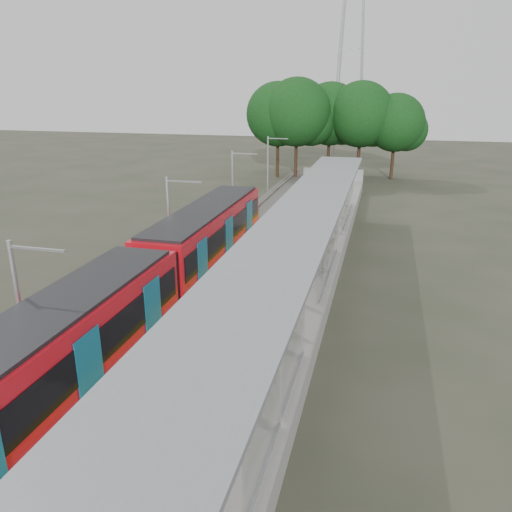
% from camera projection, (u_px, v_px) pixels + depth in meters
% --- Properties ---
extents(trackbed, '(3.00, 70.00, 0.24)m').
position_uv_depth(trackbed, '(208.00, 266.00, 28.83)').
color(trackbed, '#59544C').
rests_on(trackbed, ground).
extents(platform, '(6.00, 50.00, 1.00)m').
position_uv_depth(platform, '(284.00, 267.00, 27.64)').
color(platform, gray).
rests_on(platform, ground).
extents(tactile_strip, '(0.60, 50.00, 0.02)m').
position_uv_depth(tactile_strip, '(240.00, 254.00, 28.08)').
color(tactile_strip, yellow).
rests_on(tactile_strip, platform).
extents(end_fence, '(6.00, 0.10, 1.20)m').
position_uv_depth(end_fence, '(333.00, 174.00, 50.17)').
color(end_fence, '#9EA0A5').
rests_on(end_fence, platform).
extents(train, '(2.74, 27.60, 3.62)m').
position_uv_depth(train, '(151.00, 278.00, 21.71)').
color(train, black).
rests_on(train, ground).
extents(canopy, '(3.27, 38.00, 3.66)m').
position_uv_depth(canopy, '(304.00, 221.00, 22.58)').
color(canopy, '#9EA0A5').
rests_on(canopy, platform).
extents(pylon, '(8.00, 4.00, 38.00)m').
position_uv_depth(pylon, '(353.00, 19.00, 70.53)').
color(pylon, '#9EA0A5').
rests_on(pylon, ground).
extents(tree_cluster, '(19.59, 10.72, 11.04)m').
position_uv_depth(tree_cluster, '(327.00, 115.00, 55.52)').
color(tree_cluster, '#382316').
rests_on(tree_cluster, ground).
extents(catenary_masts, '(2.08, 48.16, 5.40)m').
position_uv_depth(catenary_masts, '(170.00, 222.00, 27.41)').
color(catenary_masts, '#9EA0A5').
rests_on(catenary_masts, ground).
extents(bench_mid, '(1.06, 1.66, 1.09)m').
position_uv_depth(bench_mid, '(305.00, 261.00, 25.39)').
color(bench_mid, '#0E1648').
rests_on(bench_mid, platform).
extents(bench_far, '(0.50, 1.38, 0.92)m').
position_uv_depth(bench_far, '(324.00, 232.00, 30.72)').
color(bench_far, '#0E1648').
rests_on(bench_far, platform).
extents(info_pillar_near, '(0.36, 0.36, 1.60)m').
position_uv_depth(info_pillar_near, '(279.00, 313.00, 19.22)').
color(info_pillar_near, beige).
rests_on(info_pillar_near, platform).
extents(info_pillar_far, '(0.41, 0.41, 1.83)m').
position_uv_depth(info_pillar_far, '(301.00, 227.00, 30.57)').
color(info_pillar_far, beige).
rests_on(info_pillar_far, platform).
extents(litter_bin, '(0.51, 0.51, 0.80)m').
position_uv_depth(litter_bin, '(320.00, 262.00, 25.74)').
color(litter_bin, '#9EA0A5').
rests_on(litter_bin, platform).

